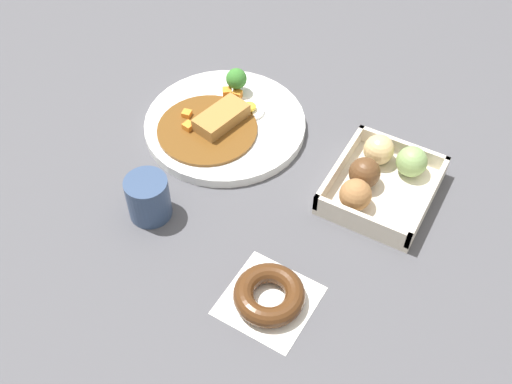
% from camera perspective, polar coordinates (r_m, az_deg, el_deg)
% --- Properties ---
extents(ground_plane, '(1.60, 1.60, 0.00)m').
position_cam_1_polar(ground_plane, '(1.07, 1.17, 1.52)').
color(ground_plane, '#4C4C51').
extents(curry_plate, '(0.29, 0.29, 0.07)m').
position_cam_1_polar(curry_plate, '(1.15, -2.95, 6.27)').
color(curry_plate, white).
rests_on(curry_plate, ground_plane).
extents(donut_box, '(0.19, 0.16, 0.06)m').
position_cam_1_polar(donut_box, '(1.05, 11.14, 1.20)').
color(donut_box, beige).
rests_on(donut_box, ground_plane).
extents(chocolate_ring_donut, '(0.13, 0.13, 0.03)m').
position_cam_1_polar(chocolate_ring_donut, '(0.91, 1.20, -9.33)').
color(chocolate_ring_donut, white).
rests_on(chocolate_ring_donut, ground_plane).
extents(coffee_mug, '(0.07, 0.07, 0.08)m').
position_cam_1_polar(coffee_mug, '(1.00, -9.73, -0.52)').
color(coffee_mug, '#33476B').
rests_on(coffee_mug, ground_plane).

